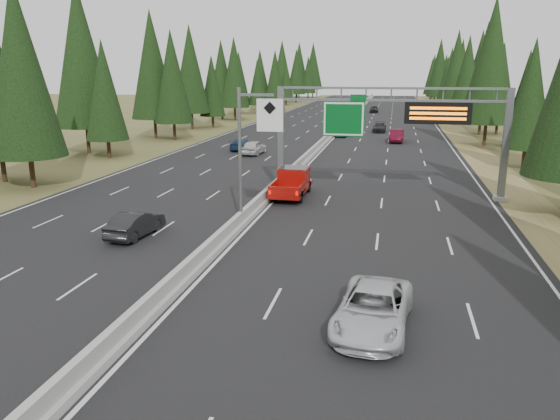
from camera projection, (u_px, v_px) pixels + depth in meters
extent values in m
cube|color=black|center=(337.00, 131.00, 84.49)|extent=(32.00, 260.00, 0.08)
cube|color=olive|center=(457.00, 133.00, 80.99)|extent=(3.60, 260.00, 0.06)
cube|color=brown|center=(227.00, 128.00, 88.00)|extent=(3.60, 260.00, 0.06)
cube|color=gray|center=(337.00, 129.00, 84.45)|extent=(0.70, 260.00, 0.30)
cube|color=gray|center=(337.00, 127.00, 84.35)|extent=(0.30, 260.00, 0.60)
cube|color=slate|center=(281.00, 140.00, 40.75)|extent=(0.45, 0.45, 7.80)
cube|color=gray|center=(281.00, 189.00, 41.68)|extent=(0.90, 0.90, 0.30)
cube|color=slate|center=(506.00, 145.00, 37.63)|extent=(0.45, 0.45, 7.80)
cube|color=gray|center=(500.00, 198.00, 38.55)|extent=(0.90, 0.90, 0.30)
cube|color=slate|center=(392.00, 88.00, 38.25)|extent=(15.85, 0.35, 0.16)
cube|color=slate|center=(391.00, 100.00, 38.45)|extent=(15.85, 0.35, 0.16)
cube|color=#054C19|center=(344.00, 119.00, 39.19)|extent=(3.00, 0.10, 2.50)
cube|color=silver|center=(344.00, 119.00, 39.13)|extent=(2.85, 0.02, 2.35)
cube|color=#054C19|center=(358.00, 98.00, 38.62)|extent=(1.10, 0.10, 0.45)
cube|color=black|center=(438.00, 113.00, 37.74)|extent=(4.50, 0.40, 1.50)
cube|color=orange|center=(438.00, 108.00, 37.44)|extent=(3.80, 0.02, 0.18)
cube|color=orange|center=(438.00, 113.00, 37.53)|extent=(3.80, 0.02, 0.18)
cube|color=orange|center=(438.00, 119.00, 37.62)|extent=(3.80, 0.02, 0.18)
cylinder|color=slate|center=(240.00, 159.00, 31.31)|extent=(0.20, 0.20, 8.00)
cube|color=gray|center=(241.00, 224.00, 32.27)|extent=(0.50, 0.50, 0.20)
cube|color=slate|center=(256.00, 95.00, 30.22)|extent=(2.00, 0.15, 0.15)
cube|color=silver|center=(270.00, 115.00, 30.22)|extent=(1.50, 0.06, 1.80)
cylinder|color=black|center=(524.00, 159.00, 51.37)|extent=(0.40, 0.40, 1.91)
cone|color=black|center=(531.00, 94.00, 49.90)|extent=(4.31, 4.31, 10.05)
cylinder|color=black|center=(485.00, 135.00, 66.89)|extent=(0.40, 0.40, 2.81)
cone|color=black|center=(492.00, 61.00, 64.73)|extent=(6.32, 6.32, 14.75)
cylinder|color=black|center=(521.00, 140.00, 65.71)|extent=(0.40, 0.40, 1.84)
cone|color=black|center=(527.00, 91.00, 64.29)|extent=(4.14, 4.14, 9.66)
cylinder|color=black|center=(480.00, 126.00, 78.99)|extent=(0.40, 0.40, 2.53)
cone|color=black|center=(485.00, 70.00, 77.04)|extent=(5.69, 5.69, 13.27)
cylinder|color=black|center=(497.00, 127.00, 79.54)|extent=(0.40, 0.40, 2.08)
cone|color=black|center=(501.00, 82.00, 77.94)|extent=(4.69, 4.69, 10.94)
cylinder|color=black|center=(464.00, 117.00, 94.85)|extent=(0.40, 0.40, 2.40)
cone|color=black|center=(467.00, 73.00, 93.00)|extent=(5.40, 5.40, 12.60)
cylinder|color=black|center=(489.00, 119.00, 94.98)|extent=(0.40, 0.40, 1.90)
cone|color=black|center=(492.00, 84.00, 93.52)|extent=(4.28, 4.28, 10.00)
cylinder|color=black|center=(453.00, 110.00, 109.84)|extent=(0.40, 0.40, 2.72)
cone|color=black|center=(457.00, 67.00, 107.74)|extent=(6.13, 6.13, 14.30)
cylinder|color=black|center=(477.00, 110.00, 110.36)|extent=(0.40, 0.40, 2.72)
cone|color=black|center=(480.00, 67.00, 108.27)|extent=(6.12, 6.12, 14.28)
cylinder|color=black|center=(445.00, 108.00, 123.70)|extent=(0.40, 0.40, 1.98)
cone|color=black|center=(447.00, 80.00, 122.18)|extent=(4.47, 4.47, 10.42)
cylinder|color=black|center=(466.00, 108.00, 124.49)|extent=(0.40, 0.40, 1.91)
cone|color=black|center=(468.00, 81.00, 123.02)|extent=(4.30, 4.30, 10.04)
cylinder|color=black|center=(437.00, 102.00, 141.06)|extent=(0.40, 0.40, 2.74)
cone|color=black|center=(440.00, 68.00, 138.95)|extent=(6.16, 6.16, 14.38)
cylinder|color=black|center=(458.00, 103.00, 137.41)|extent=(0.40, 0.40, 2.70)
cone|color=black|center=(461.00, 68.00, 135.33)|extent=(6.08, 6.08, 14.18)
cylinder|color=black|center=(434.00, 100.00, 155.23)|extent=(0.40, 0.40, 1.90)
cone|color=black|center=(436.00, 79.00, 153.77)|extent=(4.28, 4.28, 9.99)
cylinder|color=black|center=(449.00, 101.00, 152.75)|extent=(0.40, 0.40, 1.90)
cone|color=black|center=(450.00, 79.00, 151.29)|extent=(4.28, 4.28, 10.00)
cylinder|color=black|center=(430.00, 98.00, 169.55)|extent=(0.40, 0.40, 2.08)
cone|color=black|center=(432.00, 76.00, 167.95)|extent=(4.69, 4.69, 10.94)
cylinder|color=black|center=(449.00, 97.00, 168.60)|extent=(0.40, 0.40, 2.60)
cone|color=black|center=(451.00, 70.00, 166.60)|extent=(5.84, 5.84, 13.63)
cylinder|color=black|center=(432.00, 95.00, 184.32)|extent=(0.40, 0.40, 2.35)
cone|color=black|center=(434.00, 73.00, 182.50)|extent=(5.30, 5.30, 12.36)
cylinder|color=black|center=(444.00, 95.00, 184.24)|extent=(0.40, 0.40, 2.36)
cone|color=black|center=(446.00, 73.00, 182.42)|extent=(5.31, 5.31, 12.40)
cylinder|color=black|center=(32.00, 172.00, 42.74)|extent=(0.40, 0.40, 2.53)
cone|color=black|center=(20.00, 68.00, 40.79)|extent=(5.69, 5.69, 13.28)
cylinder|color=black|center=(3.00, 167.00, 45.25)|extent=(0.40, 0.40, 2.41)
cylinder|color=black|center=(109.00, 149.00, 57.80)|extent=(0.40, 0.40, 1.95)
cone|color=black|center=(104.00, 90.00, 56.29)|extent=(4.39, 4.39, 10.25)
cylinder|color=black|center=(88.00, 140.00, 61.04)|extent=(0.40, 0.40, 2.96)
cone|color=black|center=(81.00, 54.00, 58.76)|extent=(6.66, 6.66, 15.55)
cylinder|color=black|center=(174.00, 131.00, 73.16)|extent=(0.40, 0.40, 2.29)
cone|color=black|center=(172.00, 76.00, 71.39)|extent=(5.16, 5.16, 12.04)
cylinder|color=black|center=(155.00, 128.00, 74.97)|extent=(0.40, 0.40, 2.72)
cone|color=black|center=(152.00, 65.00, 72.88)|extent=(6.11, 6.11, 14.26)
cylinder|color=black|center=(213.00, 122.00, 89.82)|extent=(0.40, 0.40, 1.86)
cone|color=black|center=(212.00, 86.00, 88.39)|extent=(4.18, 4.18, 9.76)
cylinder|color=black|center=(192.00, 121.00, 87.16)|extent=(0.40, 0.40, 2.57)
cone|color=black|center=(190.00, 69.00, 85.18)|extent=(5.79, 5.79, 13.52)
cylinder|color=black|center=(235.00, 114.00, 102.63)|extent=(0.40, 0.40, 2.43)
cone|color=black|center=(234.00, 72.00, 100.75)|extent=(5.47, 5.47, 12.77)
cylinder|color=black|center=(222.00, 113.00, 104.67)|extent=(0.40, 0.40, 2.37)
cone|color=black|center=(221.00, 74.00, 102.84)|extent=(5.32, 5.32, 12.42)
cylinder|color=black|center=(258.00, 109.00, 119.23)|extent=(0.40, 0.40, 1.85)
cone|color=black|center=(257.00, 82.00, 117.80)|extent=(4.17, 4.17, 9.74)
cylinder|color=black|center=(240.00, 109.00, 118.95)|extent=(0.40, 0.40, 2.11)
cone|color=black|center=(239.00, 78.00, 117.33)|extent=(4.76, 4.76, 11.10)
cylinder|color=black|center=(275.00, 105.00, 131.12)|extent=(0.40, 0.40, 2.24)
cone|color=black|center=(275.00, 75.00, 129.40)|extent=(5.04, 5.04, 11.76)
cylinder|color=black|center=(260.00, 104.00, 133.14)|extent=(0.40, 0.40, 2.27)
cone|color=black|center=(260.00, 75.00, 131.39)|extent=(5.10, 5.10, 11.90)
cylinder|color=black|center=(286.00, 102.00, 148.92)|extent=(0.40, 0.40, 1.89)
cone|color=black|center=(286.00, 80.00, 147.47)|extent=(4.24, 4.24, 9.90)
cylinder|color=black|center=(274.00, 102.00, 148.80)|extent=(0.40, 0.40, 1.81)
cone|color=black|center=(274.00, 81.00, 147.41)|extent=(4.07, 4.07, 9.49)
cylinder|color=black|center=(296.00, 98.00, 161.86)|extent=(0.40, 0.40, 2.47)
cone|color=black|center=(296.00, 72.00, 159.96)|extent=(5.55, 5.55, 12.96)
cylinder|color=black|center=(282.00, 97.00, 163.53)|extent=(0.40, 0.40, 2.88)
cone|color=black|center=(282.00, 66.00, 161.32)|extent=(6.48, 6.48, 15.11)
cylinder|color=black|center=(308.00, 97.00, 176.04)|extent=(0.40, 0.40, 2.22)
cone|color=black|center=(308.00, 74.00, 174.33)|extent=(4.99, 4.99, 11.65)
cylinder|color=black|center=(297.00, 96.00, 179.16)|extent=(0.40, 0.40, 2.27)
cone|color=black|center=(297.00, 74.00, 177.42)|extent=(5.11, 5.11, 11.92)
cylinder|color=black|center=(313.00, 94.00, 190.08)|extent=(0.40, 0.40, 2.99)
cone|color=black|center=(313.00, 66.00, 187.77)|extent=(6.73, 6.73, 15.71)
cylinder|color=black|center=(299.00, 93.00, 192.03)|extent=(0.40, 0.40, 3.03)
cone|color=black|center=(299.00, 65.00, 189.69)|extent=(6.83, 6.83, 15.93)
imported|color=silver|center=(373.00, 309.00, 19.19)|extent=(2.97, 5.54, 1.48)
cylinder|color=black|center=(274.00, 196.00, 38.09)|extent=(0.33, 0.88, 0.88)
cylinder|color=black|center=(300.00, 197.00, 37.72)|extent=(0.33, 0.88, 0.88)
cylinder|color=black|center=(284.00, 185.00, 41.53)|extent=(0.33, 0.88, 0.88)
cylinder|color=black|center=(308.00, 186.00, 41.16)|extent=(0.33, 0.88, 0.88)
cube|color=#950E09|center=(292.00, 188.00, 39.64)|extent=(2.19, 6.14, 0.33)
cube|color=#950E09|center=(294.00, 176.00, 40.38)|extent=(2.08, 2.41, 1.21)
cube|color=black|center=(294.00, 171.00, 40.30)|extent=(1.86, 2.08, 0.60)
cube|color=#950E09|center=(273.00, 187.00, 38.19)|extent=(0.11, 2.63, 0.66)
cube|color=#950E09|center=(302.00, 189.00, 37.78)|extent=(0.11, 2.63, 0.66)
cube|color=#950E09|center=(284.00, 192.00, 36.73)|extent=(2.19, 0.11, 0.66)
imported|color=#145A35|center=(342.00, 131.00, 76.51)|extent=(2.02, 4.27, 1.41)
imported|color=#510B1C|center=(397.00, 136.00, 70.40)|extent=(1.94, 4.97, 1.61)
imported|color=black|center=(379.00, 127.00, 82.32)|extent=(1.96, 4.81, 1.39)
imported|color=silver|center=(358.00, 114.00, 107.90)|extent=(2.80, 5.22, 1.39)
imported|color=black|center=(374.00, 109.00, 121.24)|extent=(1.86, 4.54, 1.54)
imported|color=black|center=(135.00, 224.00, 30.05)|extent=(1.82, 4.34, 1.39)
imported|color=navy|center=(242.00, 144.00, 63.28)|extent=(1.99, 4.63, 1.33)
imported|color=silver|center=(254.00, 147.00, 59.91)|extent=(2.12, 4.67, 1.55)
imported|color=black|center=(271.00, 121.00, 92.91)|extent=(2.29, 4.76, 1.31)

